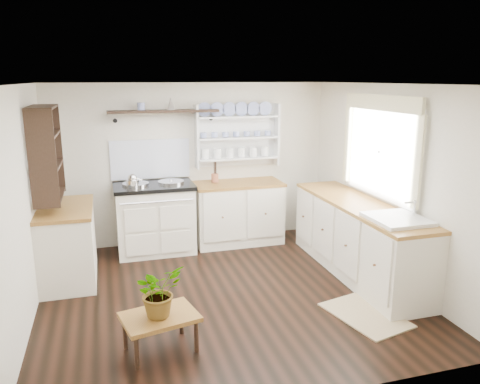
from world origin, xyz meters
name	(u,v)px	position (x,y,z in m)	size (l,w,h in m)	color
floor	(226,293)	(0.00, 0.00, 0.00)	(4.00, 3.80, 0.01)	black
wall_back	(192,164)	(0.00, 1.90, 1.15)	(4.00, 0.02, 2.30)	beige
wall_right	(388,183)	(2.00, 0.00, 1.15)	(0.02, 3.80, 2.30)	beige
wall_left	(22,208)	(-2.00, 0.00, 1.15)	(0.02, 3.80, 2.30)	beige
ceiling	(224,84)	(0.00, 0.00, 2.30)	(4.00, 3.80, 0.01)	white
window	(380,147)	(1.95, 0.15, 1.56)	(0.08, 1.55, 1.22)	white
aga_cooker	(155,217)	(-0.60, 1.57, 0.49)	(1.07, 0.74, 0.99)	white
back_cabinets	(238,212)	(0.60, 1.60, 0.46)	(1.27, 0.63, 0.90)	white
right_cabinets	(358,238)	(1.70, 0.10, 0.46)	(0.62, 2.43, 0.90)	white
belfast_sink	(396,230)	(1.70, -0.65, 0.80)	(0.55, 0.60, 0.45)	white
left_cabinets	(68,243)	(-1.70, 0.90, 0.46)	(0.62, 1.13, 0.90)	white
plate_rack	(236,135)	(0.65, 1.86, 1.56)	(1.20, 0.22, 0.90)	white
high_shelf	(164,112)	(-0.40, 1.78, 1.91)	(1.50, 0.29, 0.16)	black
left_shelving	(46,152)	(-1.84, 0.90, 1.55)	(0.28, 0.80, 1.05)	black
kettle	(133,182)	(-0.88, 1.45, 1.03)	(0.17, 0.17, 0.20)	silver
utensil_crock	(215,178)	(0.28, 1.68, 0.97)	(0.10, 0.10, 0.12)	#A45A3C
center_table	(160,320)	(-0.84, -0.94, 0.30)	(0.72, 0.58, 0.35)	brown
potted_plant	(159,291)	(-0.84, -0.94, 0.57)	(0.41, 0.35, 0.45)	#3F7233
floor_rug	(365,315)	(1.24, -0.90, 0.01)	(0.55, 0.85, 0.02)	#8D7252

